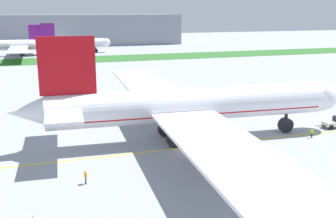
{
  "coord_description": "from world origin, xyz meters",
  "views": [
    {
      "loc": [
        -20.89,
        -54.72,
        20.86
      ],
      "look_at": [
        0.97,
        11.61,
        3.73
      ],
      "focal_mm": 43.42,
      "sensor_mm": 36.0,
      "label": 1
    }
  ],
  "objects_px": {
    "ground_crew_marshaller_front": "(312,132)",
    "parked_airliner_far_centre": "(67,44)",
    "service_truck_baggage_loader": "(54,86)",
    "ground_crew_wingwalker_port": "(86,176)",
    "airliner_foreground": "(187,106)",
    "traffic_cone_near_nose": "(33,217)",
    "parked_airliner_far_left": "(17,45)",
    "pushback_tug": "(336,123)"
  },
  "relations": [
    {
      "from": "service_truck_baggage_loader",
      "to": "parked_airliner_far_centre",
      "type": "height_order",
      "value": "parked_airliner_far_centre"
    },
    {
      "from": "pushback_tug",
      "to": "parked_airliner_far_left",
      "type": "relative_size",
      "value": 0.09
    },
    {
      "from": "service_truck_baggage_loader",
      "to": "parked_airliner_far_left",
      "type": "distance_m",
      "value": 91.93
    },
    {
      "from": "pushback_tug",
      "to": "traffic_cone_near_nose",
      "type": "distance_m",
      "value": 55.37
    },
    {
      "from": "parked_airliner_far_centre",
      "to": "traffic_cone_near_nose",
      "type": "bearing_deg",
      "value": -95.83
    },
    {
      "from": "traffic_cone_near_nose",
      "to": "parked_airliner_far_left",
      "type": "height_order",
      "value": "parked_airliner_far_left"
    },
    {
      "from": "airliner_foreground",
      "to": "service_truck_baggage_loader",
      "type": "bearing_deg",
      "value": 110.32
    },
    {
      "from": "service_truck_baggage_loader",
      "to": "parked_airliner_far_centre",
      "type": "distance_m",
      "value": 96.19
    },
    {
      "from": "ground_crew_marshaller_front",
      "to": "parked_airliner_far_centre",
      "type": "xyz_separation_m",
      "value": [
        -27.66,
        150.17,
        3.72
      ]
    },
    {
      "from": "ground_crew_wingwalker_port",
      "to": "traffic_cone_near_nose",
      "type": "height_order",
      "value": "ground_crew_wingwalker_port"
    },
    {
      "from": "ground_crew_marshaller_front",
      "to": "service_truck_baggage_loader",
      "type": "distance_m",
      "value": 66.95
    },
    {
      "from": "airliner_foreground",
      "to": "parked_airliner_far_centre",
      "type": "bearing_deg",
      "value": 92.88
    },
    {
      "from": "ground_crew_wingwalker_port",
      "to": "ground_crew_marshaller_front",
      "type": "xyz_separation_m",
      "value": [
        38.22,
        6.86,
        -0.03
      ]
    },
    {
      "from": "ground_crew_marshaller_front",
      "to": "service_truck_baggage_loader",
      "type": "relative_size",
      "value": 0.39
    },
    {
      "from": "parked_airliner_far_left",
      "to": "parked_airliner_far_centre",
      "type": "distance_m",
      "value": 23.06
    },
    {
      "from": "ground_crew_marshaller_front",
      "to": "service_truck_baggage_loader",
      "type": "bearing_deg",
      "value": 125.26
    },
    {
      "from": "traffic_cone_near_nose",
      "to": "parked_airliner_far_left",
      "type": "bearing_deg",
      "value": 92.1
    },
    {
      "from": "ground_crew_marshaller_front",
      "to": "traffic_cone_near_nose",
      "type": "bearing_deg",
      "value": -162.42
    },
    {
      "from": "pushback_tug",
      "to": "service_truck_baggage_loader",
      "type": "xyz_separation_m",
      "value": [
        -46.65,
        50.98,
        0.5
      ]
    },
    {
      "from": "ground_crew_wingwalker_port",
      "to": "parked_airliner_far_left",
      "type": "height_order",
      "value": "parked_airliner_far_left"
    },
    {
      "from": "service_truck_baggage_loader",
      "to": "parked_airliner_far_left",
      "type": "bearing_deg",
      "value": 97.28
    },
    {
      "from": "ground_crew_wingwalker_port",
      "to": "service_truck_baggage_loader",
      "type": "xyz_separation_m",
      "value": [
        -0.43,
        61.52,
        0.42
      ]
    },
    {
      "from": "traffic_cone_near_nose",
      "to": "parked_airliner_far_left",
      "type": "relative_size",
      "value": 0.01
    },
    {
      "from": "traffic_cone_near_nose",
      "to": "pushback_tug",
      "type": "bearing_deg",
      "value": 18.71
    },
    {
      "from": "pushback_tug",
      "to": "ground_crew_wingwalker_port",
      "type": "bearing_deg",
      "value": -167.15
    },
    {
      "from": "service_truck_baggage_loader",
      "to": "parked_airliner_far_left",
      "type": "relative_size",
      "value": 0.06
    },
    {
      "from": "ground_crew_marshaller_front",
      "to": "service_truck_baggage_loader",
      "type": "xyz_separation_m",
      "value": [
        -38.65,
        54.66,
        0.45
      ]
    },
    {
      "from": "airliner_foreground",
      "to": "service_truck_baggage_loader",
      "type": "xyz_separation_m",
      "value": [
        -18.27,
        49.33,
        -4.36
      ]
    },
    {
      "from": "service_truck_baggage_loader",
      "to": "parked_airliner_far_left",
      "type": "xyz_separation_m",
      "value": [
        -11.65,
        91.12,
        3.54
      ]
    },
    {
      "from": "ground_crew_marshaller_front",
      "to": "traffic_cone_near_nose",
      "type": "height_order",
      "value": "ground_crew_marshaller_front"
    },
    {
      "from": "ground_crew_marshaller_front",
      "to": "parked_airliner_far_centre",
      "type": "height_order",
      "value": "parked_airliner_far_centre"
    },
    {
      "from": "parked_airliner_far_left",
      "to": "parked_airliner_far_centre",
      "type": "xyz_separation_m",
      "value": [
        22.64,
        4.38,
        -0.27
      ]
    },
    {
      "from": "airliner_foreground",
      "to": "parked_airliner_far_centre",
      "type": "height_order",
      "value": "airliner_foreground"
    },
    {
      "from": "pushback_tug",
      "to": "parked_airliner_far_centre",
      "type": "distance_m",
      "value": 150.81
    },
    {
      "from": "pushback_tug",
      "to": "service_truck_baggage_loader",
      "type": "height_order",
      "value": "service_truck_baggage_loader"
    },
    {
      "from": "parked_airliner_far_left",
      "to": "ground_crew_marshaller_front",
      "type": "bearing_deg",
      "value": -70.96
    },
    {
      "from": "traffic_cone_near_nose",
      "to": "ground_crew_marshaller_front",
      "type": "bearing_deg",
      "value": 17.58
    },
    {
      "from": "service_truck_baggage_loader",
      "to": "parked_airliner_far_centre",
      "type": "bearing_deg",
      "value": 83.44
    },
    {
      "from": "ground_crew_marshaller_front",
      "to": "parked_airliner_far_left",
      "type": "relative_size",
      "value": 0.02
    },
    {
      "from": "ground_crew_wingwalker_port",
      "to": "ground_crew_marshaller_front",
      "type": "relative_size",
      "value": 1.03
    },
    {
      "from": "traffic_cone_near_nose",
      "to": "service_truck_baggage_loader",
      "type": "distance_m",
      "value": 69.0
    },
    {
      "from": "ground_crew_marshaller_front",
      "to": "pushback_tug",
      "type": "bearing_deg",
      "value": 24.7
    }
  ]
}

